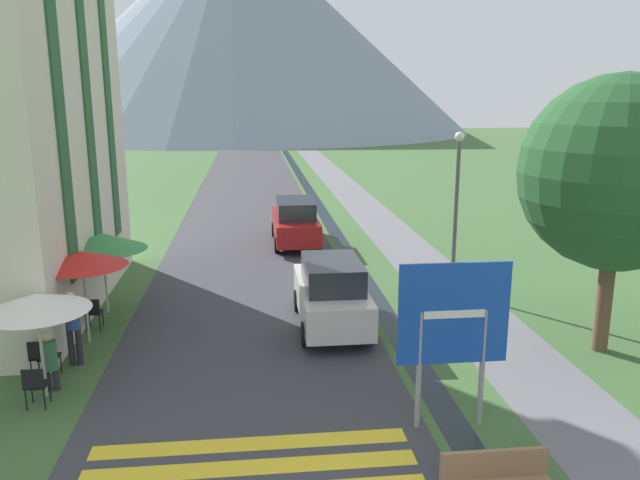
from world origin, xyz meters
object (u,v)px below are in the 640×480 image
(person_standing_terrace, at_px, (73,323))
(cafe_chair_near_left, at_px, (48,356))
(parked_car_near, at_px, (331,293))
(cafe_chair_nearest, at_px, (35,384))
(cafe_umbrella_rear_green, at_px, (102,241))
(road_sign, at_px, (453,324))
(cafe_chair_near_right, at_px, (40,355))
(cafe_chair_far_right, at_px, (93,311))
(tree_by_path, at_px, (618,173))
(parked_car_far, at_px, (295,222))
(person_seated_far, at_px, (49,358))
(cafe_umbrella_front_white, at_px, (37,303))
(cafe_umbrella_middle_red, at_px, (82,259))
(streetlamp, at_px, (456,199))

(person_standing_terrace, bearing_deg, cafe_chair_near_left, -119.74)
(parked_car_near, height_order, person_standing_terrace, parked_car_near)
(cafe_chair_nearest, relative_size, cafe_umbrella_rear_green, 0.36)
(road_sign, distance_m, person_standing_terrace, 8.31)
(cafe_chair_near_right, xyz_separation_m, cafe_chair_far_right, (0.46, 2.70, 0.00))
(cafe_umbrella_rear_green, relative_size, tree_by_path, 0.37)
(cafe_chair_far_right, relative_size, person_standing_terrace, 0.50)
(parked_car_far, bearing_deg, person_seated_far, -115.79)
(parked_car_near, xyz_separation_m, cafe_umbrella_rear_green, (-6.02, 1.71, 1.13))
(parked_car_near, relative_size, person_seated_far, 3.17)
(parked_car_far, bearing_deg, cafe_umbrella_front_white, -115.47)
(cafe_chair_near_left, height_order, person_standing_terrace, person_standing_terrace)
(tree_by_path, bearing_deg, cafe_umbrella_front_white, -175.43)
(cafe_chair_near_right, relative_size, person_seated_far, 0.66)
(person_standing_terrace, bearing_deg, parked_car_far, 62.38)
(cafe_chair_near_right, distance_m, person_seated_far, 0.78)
(road_sign, distance_m, cafe_umbrella_front_white, 7.93)
(tree_by_path, bearing_deg, parked_car_near, 160.32)
(cafe_chair_far_right, xyz_separation_m, cafe_umbrella_middle_red, (0.08, -0.86, 1.61))
(cafe_chair_nearest, bearing_deg, cafe_umbrella_front_white, 73.57)
(parked_car_far, distance_m, cafe_chair_near_left, 13.10)
(parked_car_far, bearing_deg, cafe_chair_near_right, -118.61)
(parked_car_far, height_order, cafe_chair_near_left, parked_car_far)
(cafe_umbrella_front_white, bearing_deg, parked_car_far, 64.53)
(cafe_chair_near_left, height_order, streetlamp, streetlamp)
(cafe_umbrella_front_white, bearing_deg, cafe_umbrella_rear_green, 88.08)
(road_sign, xyz_separation_m, cafe_chair_near_left, (-7.86, 2.83, -1.45))
(cafe_chair_near_right, distance_m, cafe_chair_far_right, 2.74)
(parked_car_far, bearing_deg, cafe_chair_nearest, -114.68)
(cafe_umbrella_middle_red, bearing_deg, parked_car_near, 4.16)
(cafe_chair_near_left, bearing_deg, cafe_umbrella_middle_red, 52.11)
(cafe_umbrella_front_white, relative_size, cafe_umbrella_middle_red, 0.93)
(cafe_chair_far_right, distance_m, person_seated_far, 3.35)
(cafe_chair_far_right, bearing_deg, streetlamp, 10.32)
(parked_car_near, distance_m, cafe_chair_near_left, 6.80)
(tree_by_path, bearing_deg, parked_car_far, 119.26)
(cafe_chair_near_left, xyz_separation_m, cafe_umbrella_rear_green, (0.34, 4.06, 1.52))
(cafe_chair_near_left, xyz_separation_m, person_seated_far, (0.22, -0.57, 0.20))
(cafe_chair_far_right, xyz_separation_m, person_standing_terrace, (0.10, -2.11, 0.47))
(road_sign, bearing_deg, cafe_chair_far_right, 143.56)
(cafe_chair_nearest, bearing_deg, cafe_chair_far_right, 73.91)
(streetlamp, bearing_deg, cafe_chair_near_left, -155.31)
(cafe_umbrella_middle_red, bearing_deg, road_sign, -32.30)
(person_seated_far, bearing_deg, cafe_chair_near_left, 111.15)
(cafe_chair_nearest, bearing_deg, cafe_chair_near_left, 82.55)
(cafe_umbrella_front_white, height_order, tree_by_path, tree_by_path)
(cafe_umbrella_rear_green, xyz_separation_m, person_standing_terrace, (0.03, -3.40, -1.05))
(cafe_umbrella_front_white, xyz_separation_m, streetlamp, (10.22, 5.61, 0.92))
(parked_car_near, relative_size, streetlamp, 0.84)
(cafe_chair_nearest, bearing_deg, person_seated_far, 71.18)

